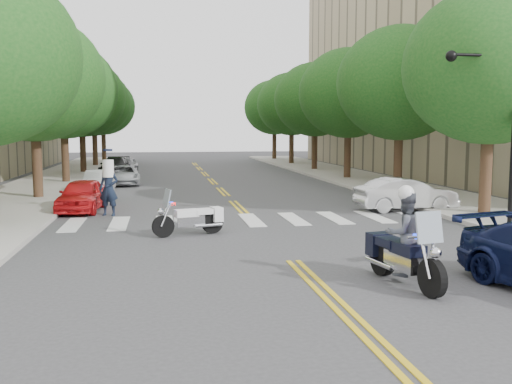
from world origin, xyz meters
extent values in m
plane|color=#38383A|center=(0.00, 0.00, 0.00)|extent=(140.00, 140.00, 0.00)
cube|color=#9E9991|center=(-9.50, 22.00, 0.07)|extent=(5.00, 60.00, 0.15)
cube|color=#9E9991|center=(9.50, 22.00, 0.07)|extent=(5.00, 60.00, 0.15)
cylinder|color=#382316|center=(-8.80, 14.00, 1.66)|extent=(0.44, 0.44, 3.32)
ellipsoid|color=#154A16|center=(-8.80, 14.00, 5.56)|extent=(6.40, 6.40, 5.76)
cylinder|color=#382316|center=(-8.80, 22.00, 1.66)|extent=(0.44, 0.44, 3.32)
ellipsoid|color=#154A16|center=(-8.80, 22.00, 5.56)|extent=(6.40, 6.40, 5.76)
cylinder|color=#382316|center=(-8.80, 30.00, 1.66)|extent=(0.44, 0.44, 3.32)
ellipsoid|color=#154A16|center=(-8.80, 30.00, 5.56)|extent=(6.40, 6.40, 5.76)
cylinder|color=#382316|center=(-8.80, 38.00, 1.66)|extent=(0.44, 0.44, 3.32)
ellipsoid|color=#154A16|center=(-8.80, 38.00, 5.56)|extent=(6.40, 6.40, 5.76)
cylinder|color=#382316|center=(-8.80, 46.00, 1.66)|extent=(0.44, 0.44, 3.32)
ellipsoid|color=#154A16|center=(-8.80, 46.00, 5.56)|extent=(6.40, 6.40, 5.76)
cylinder|color=#382316|center=(8.80, 6.00, 1.66)|extent=(0.44, 0.44, 3.32)
ellipsoid|color=#154A16|center=(8.80, 6.00, 5.56)|extent=(6.40, 6.40, 5.76)
cylinder|color=#382316|center=(8.80, 14.00, 1.66)|extent=(0.44, 0.44, 3.32)
ellipsoid|color=#154A16|center=(8.80, 14.00, 5.56)|extent=(6.40, 6.40, 5.76)
cylinder|color=#382316|center=(8.80, 22.00, 1.66)|extent=(0.44, 0.44, 3.32)
ellipsoid|color=#154A16|center=(8.80, 22.00, 5.56)|extent=(6.40, 6.40, 5.76)
cylinder|color=#382316|center=(8.80, 30.00, 1.66)|extent=(0.44, 0.44, 3.32)
ellipsoid|color=#154A16|center=(8.80, 30.00, 5.56)|extent=(6.40, 6.40, 5.76)
cylinder|color=#382316|center=(8.80, 38.00, 1.66)|extent=(0.44, 0.44, 3.32)
ellipsoid|color=#154A16|center=(8.80, 38.00, 5.56)|extent=(6.40, 6.40, 5.76)
cylinder|color=#382316|center=(8.80, 46.00, 1.66)|extent=(0.44, 0.44, 3.32)
ellipsoid|color=#154A16|center=(8.80, 46.00, 5.56)|extent=(6.40, 6.40, 5.76)
cylinder|color=black|center=(7.00, 3.50, 5.60)|extent=(2.40, 0.10, 0.10)
sphere|color=black|center=(5.90, 3.50, 5.55)|extent=(0.36, 0.36, 0.36)
cylinder|color=black|center=(1.95, -3.46, 0.39)|extent=(0.28, 0.79, 0.77)
cylinder|color=black|center=(1.65, -1.67, 0.39)|extent=(0.33, 0.79, 0.77)
cube|color=silver|center=(1.79, -2.51, 0.51)|extent=(0.52, 1.07, 0.36)
cube|color=black|center=(1.81, -2.62, 0.79)|extent=(0.53, 0.85, 0.25)
cube|color=black|center=(1.71, -2.00, 0.82)|extent=(0.55, 0.69, 0.18)
cube|color=black|center=(1.63, -1.50, 0.68)|extent=(0.55, 0.42, 0.51)
cube|color=#8C99A5|center=(1.92, -3.31, 1.36)|extent=(0.59, 0.26, 0.62)
cube|color=red|center=(2.03, -3.10, 1.16)|extent=(0.13, 0.13, 0.09)
cube|color=#0C26E5|center=(1.76, -3.15, 1.16)|extent=(0.13, 0.13, 0.09)
imported|color=#474C56|center=(1.79, -2.51, 1.10)|extent=(0.97, 0.81, 1.79)
sphere|color=silver|center=(1.79, -2.51, 1.94)|extent=(0.34, 0.34, 0.34)
cylinder|color=black|center=(-3.16, 3.69, 0.34)|extent=(0.69, 0.32, 0.68)
cylinder|color=black|center=(-1.63, 4.14, 0.34)|extent=(0.70, 0.36, 0.68)
cube|color=silver|center=(-2.34, 3.93, 0.45)|extent=(0.95, 0.56, 0.32)
cube|color=silver|center=(-2.44, 3.90, 0.70)|extent=(0.77, 0.54, 0.22)
cube|color=silver|center=(-1.91, 4.05, 0.72)|extent=(0.64, 0.54, 0.16)
cube|color=silver|center=(-1.48, 4.18, 0.60)|extent=(0.41, 0.50, 0.45)
cube|color=#8C99A5|center=(-3.03, 3.72, 1.20)|extent=(0.29, 0.52, 0.54)
cube|color=red|center=(-2.84, 3.66, 1.02)|extent=(0.12, 0.12, 0.08)
cube|color=#0C26E5|center=(-2.90, 3.89, 1.02)|extent=(0.12, 0.12, 0.08)
imported|color=black|center=(-5.14, 8.50, 1.02)|extent=(0.86, 0.70, 2.03)
imported|color=#BCBCBE|center=(6.50, 7.87, 0.66)|extent=(4.05, 1.50, 1.32)
imported|color=red|center=(-6.30, 9.84, 0.65)|extent=(1.86, 3.93, 1.30)
imported|color=silver|center=(-6.30, 16.15, 0.60)|extent=(1.42, 3.68, 1.20)
imported|color=#9EA0A5|center=(-5.39, 20.80, 0.56)|extent=(2.21, 4.19, 1.13)
imported|color=black|center=(-6.30, 27.13, 0.66)|extent=(2.11, 4.68, 1.33)
imported|color=#A9A8AE|center=(-5.64, 29.50, 0.60)|extent=(1.69, 3.64, 1.21)
camera|label=1|loc=(-3.21, -13.52, 3.25)|focal=40.00mm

